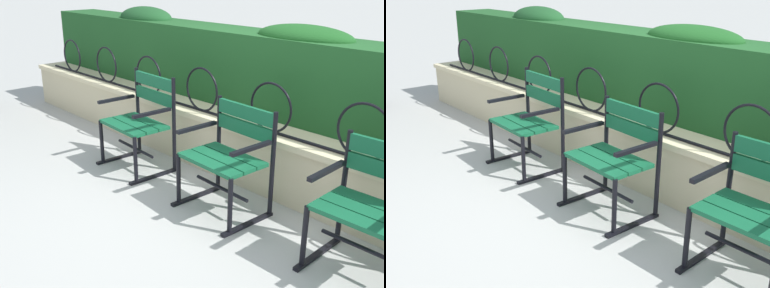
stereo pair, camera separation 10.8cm
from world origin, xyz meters
TOP-DOWN VIEW (x-y plane):
  - ground_plane at (0.00, 0.00)m, footprint 60.00×60.00m
  - stone_wall at (0.00, 0.87)m, footprint 7.63×0.41m
  - iron_arch_fence at (-0.18, 0.80)m, footprint 7.08×0.02m
  - hedge_row at (-0.00, 1.31)m, footprint 7.47×0.52m
  - park_chair_left at (-0.96, 0.35)m, footprint 0.66×0.55m
  - park_chair_centre at (0.19, 0.34)m, footprint 0.66×0.55m
  - park_chair_right at (1.33, 0.38)m, footprint 0.61×0.53m

SIDE VIEW (x-z plane):
  - ground_plane at x=0.00m, z-range 0.00..0.00m
  - stone_wall at x=0.00m, z-range 0.00..0.54m
  - park_chair_right at x=1.33m, z-range 0.04..0.87m
  - park_chair_centre at x=0.19m, z-range 0.04..0.88m
  - park_chair_left at x=-0.96m, z-range 0.03..0.92m
  - iron_arch_fence at x=-0.18m, z-range 0.51..0.93m
  - hedge_row at x=0.00m, z-range 0.50..1.35m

